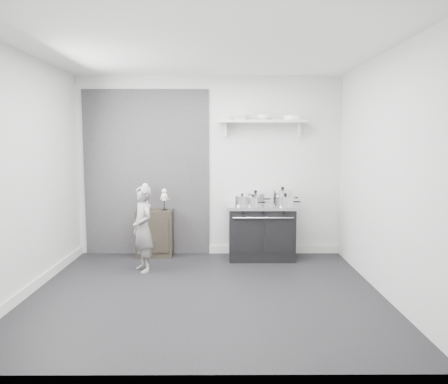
{
  "coord_description": "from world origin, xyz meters",
  "views": [
    {
      "loc": [
        0.19,
        -4.84,
        1.7
      ],
      "look_at": [
        0.22,
        0.95,
        1.05
      ],
      "focal_mm": 35.0,
      "sensor_mm": 36.0,
      "label": 1
    }
  ],
  "objects": [
    {
      "name": "wall_shelf",
      "position": [
        0.8,
        1.68,
        2.01
      ],
      "size": [
        1.3,
        0.26,
        0.24
      ],
      "color": "silver",
      "rests_on": "room_shell"
    },
    {
      "name": "pot_front_left",
      "position": [
        0.49,
        1.37,
        0.88
      ],
      "size": [
        0.3,
        0.21,
        0.18
      ],
      "color": "silver",
      "rests_on": "stove"
    },
    {
      "name": "child",
      "position": [
        -0.85,
        0.84,
        0.57
      ],
      "size": [
        0.46,
        0.5,
        1.14
      ],
      "primitive_type": "imported",
      "rotation": [
        0.0,
        0.0,
        -0.99
      ],
      "color": "slate",
      "rests_on": "ground"
    },
    {
      "name": "pot_front_right",
      "position": [
        1.1,
        1.31,
        0.88
      ],
      "size": [
        0.34,
        0.25,
        0.19
      ],
      "color": "silver",
      "rests_on": "stove"
    },
    {
      "name": "pot_front_center",
      "position": [
        0.64,
        1.29,
        0.87
      ],
      "size": [
        0.27,
        0.18,
        0.17
      ],
      "color": "silver",
      "rests_on": "stove"
    },
    {
      "name": "side_cabinet",
      "position": [
        -0.82,
        1.61,
        0.35
      ],
      "size": [
        0.54,
        0.32,
        0.7
      ],
      "primitive_type": "cube",
      "color": "black",
      "rests_on": "ground"
    },
    {
      "name": "bowl_small",
      "position": [
        0.81,
        1.67,
        2.07
      ],
      "size": [
        0.22,
        0.22,
        0.07
      ],
      "primitive_type": "imported",
      "color": "white",
      "rests_on": "wall_shelf"
    },
    {
      "name": "pot_back_left",
      "position": [
        0.7,
        1.61,
        0.88
      ],
      "size": [
        0.37,
        0.28,
        0.2
      ],
      "color": "silver",
      "rests_on": "stove"
    },
    {
      "name": "ground",
      "position": [
        0.0,
        0.0,
        0.0
      ],
      "size": [
        4.0,
        4.0,
        0.0
      ],
      "primitive_type": "plane",
      "color": "black",
      "rests_on": "ground"
    },
    {
      "name": "room_shell",
      "position": [
        -0.09,
        0.15,
        1.64
      ],
      "size": [
        4.02,
        3.62,
        2.71
      ],
      "color": "silver",
      "rests_on": "ground"
    },
    {
      "name": "pot_back_right",
      "position": [
        1.09,
        1.56,
        0.91
      ],
      "size": [
        0.37,
        0.29,
        0.26
      ],
      "color": "silver",
      "rests_on": "stove"
    },
    {
      "name": "bowl_large",
      "position": [
        0.46,
        1.67,
        2.07
      ],
      "size": [
        0.28,
        0.28,
        0.07
      ],
      "primitive_type": "imported",
      "color": "white",
      "rests_on": "wall_shelf"
    },
    {
      "name": "plate_stack",
      "position": [
        1.25,
        1.67,
        2.07
      ],
      "size": [
        0.28,
        0.28,
        0.06
      ],
      "primitive_type": "cylinder",
      "color": "white",
      "rests_on": "wall_shelf"
    },
    {
      "name": "stove",
      "position": [
        0.77,
        1.48,
        0.4
      ],
      "size": [
        1.0,
        0.62,
        0.8
      ],
      "color": "black",
      "rests_on": "ground"
    },
    {
      "name": "skeleton_full",
      "position": [
        -0.95,
        1.61,
        0.94
      ],
      "size": [
        0.13,
        0.08,
        0.47
      ],
      "primitive_type": null,
      "color": "silver",
      "rests_on": "side_cabinet"
    },
    {
      "name": "skeleton_torso",
      "position": [
        -0.67,
        1.61,
        0.89
      ],
      "size": [
        0.1,
        0.07,
        0.37
      ],
      "primitive_type": null,
      "color": "silver",
      "rests_on": "side_cabinet"
    }
  ]
}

